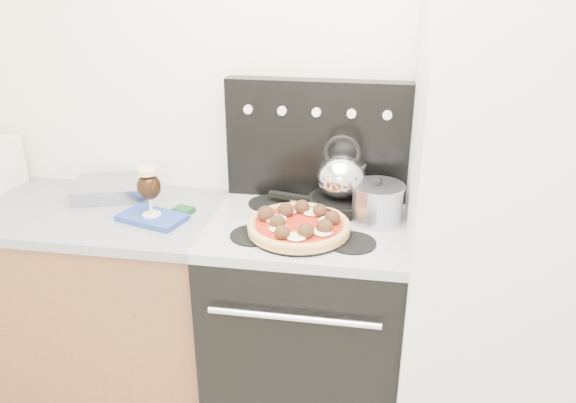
% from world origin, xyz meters
% --- Properties ---
extents(room_shell, '(3.52, 3.01, 2.52)m').
position_xyz_m(room_shell, '(0.00, 0.29, 1.25)').
color(room_shell, beige).
rests_on(room_shell, ground).
extents(base_cabinet, '(1.45, 0.60, 0.86)m').
position_xyz_m(base_cabinet, '(-1.02, 1.20, 0.43)').
color(base_cabinet, brown).
rests_on(base_cabinet, ground).
extents(countertop, '(1.48, 0.63, 0.04)m').
position_xyz_m(countertop, '(-1.02, 1.20, 0.88)').
color(countertop, gray).
rests_on(countertop, base_cabinet).
extents(stove_body, '(0.76, 0.65, 0.88)m').
position_xyz_m(stove_body, '(0.08, 1.18, 0.44)').
color(stove_body, black).
rests_on(stove_body, ground).
extents(cooktop, '(0.76, 0.65, 0.04)m').
position_xyz_m(cooktop, '(0.08, 1.18, 0.90)').
color(cooktop, '#ADADB2').
rests_on(cooktop, stove_body).
extents(backguard, '(0.76, 0.08, 0.50)m').
position_xyz_m(backguard, '(0.08, 1.45, 1.17)').
color(backguard, black).
rests_on(backguard, cooktop).
extents(fridge, '(0.64, 0.68, 1.90)m').
position_xyz_m(fridge, '(0.78, 1.15, 0.95)').
color(fridge, silver).
rests_on(fridge, ground).
extents(foil_sheet, '(0.38, 0.33, 0.07)m').
position_xyz_m(foil_sheet, '(-0.80, 1.35, 0.93)').
color(foil_sheet, '#B0B5CB').
rests_on(foil_sheet, countertop).
extents(oven_mitt, '(0.29, 0.22, 0.02)m').
position_xyz_m(oven_mitt, '(-0.54, 1.13, 0.91)').
color(oven_mitt, '#244095').
rests_on(oven_mitt, countertop).
extents(beer_glass, '(0.11, 0.11, 0.20)m').
position_xyz_m(beer_glass, '(-0.54, 1.13, 1.02)').
color(beer_glass, black).
rests_on(beer_glass, oven_mitt).
extents(pizza_pan, '(0.38, 0.38, 0.01)m').
position_xyz_m(pizza_pan, '(0.06, 1.07, 0.93)').
color(pizza_pan, '#252525').
rests_on(pizza_pan, cooktop).
extents(pizza, '(0.48, 0.48, 0.05)m').
position_xyz_m(pizza, '(0.06, 1.07, 0.96)').
color(pizza, '#E48E4D').
rests_on(pizza, pizza_pan).
extents(skillet, '(0.32, 0.32, 0.05)m').
position_xyz_m(skillet, '(0.19, 1.33, 0.94)').
color(skillet, black).
rests_on(skillet, cooktop).
extents(tea_kettle, '(0.24, 0.24, 0.22)m').
position_xyz_m(tea_kettle, '(0.19, 1.33, 1.08)').
color(tea_kettle, silver).
rests_on(tea_kettle, skillet).
extents(stock_pot, '(0.23, 0.23, 0.14)m').
position_xyz_m(stock_pot, '(0.34, 1.23, 0.99)').
color(stock_pot, silver).
rests_on(stock_pot, cooktop).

